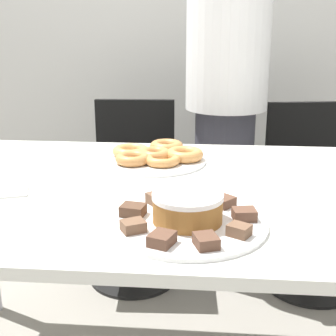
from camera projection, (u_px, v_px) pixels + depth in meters
name	position (u px, v px, depth m)	size (l,w,h in m)	color
wall_back	(196.00, 11.00, 2.75)	(8.00, 0.05, 2.60)	silver
table	(178.00, 211.00, 1.40)	(1.81, 1.02, 0.77)	silver
person_standing	(226.00, 96.00, 2.14)	(0.37, 0.37, 1.73)	#383842
office_chair_left	(133.00, 197.00, 2.31)	(0.46, 0.46, 0.87)	black
office_chair_right	(312.00, 203.00, 2.24)	(0.51, 0.51, 0.87)	black
plate_cake	(187.00, 223.00, 1.11)	(0.38, 0.38, 0.01)	white
plate_donuts	(155.00, 161.00, 1.61)	(0.35, 0.35, 0.01)	white
frosted_cake	(188.00, 207.00, 1.10)	(0.17, 0.17, 0.07)	#9E662D
lamington_0	(224.00, 202.00, 1.19)	(0.07, 0.07, 0.02)	brown
lamington_1	(190.00, 197.00, 1.23)	(0.04, 0.04, 0.02)	#513828
lamington_2	(156.00, 199.00, 1.21)	(0.06, 0.06, 0.03)	brown
lamington_3	(133.00, 210.00, 1.14)	(0.06, 0.06, 0.03)	#513828
lamington_4	(133.00, 226.00, 1.05)	(0.07, 0.06, 0.02)	brown
lamington_5	(162.00, 239.00, 0.98)	(0.06, 0.07, 0.03)	brown
lamington_6	(206.00, 241.00, 0.98)	(0.06, 0.07, 0.02)	brown
lamington_7	(239.00, 230.00, 1.03)	(0.06, 0.06, 0.03)	brown
lamington_8	(244.00, 214.00, 1.11)	(0.06, 0.05, 0.03)	brown
donut_0	(155.00, 154.00, 1.61)	(0.11, 0.11, 0.04)	#C68447
donut_1	(133.00, 159.00, 1.56)	(0.12, 0.12, 0.03)	#C68447
donut_2	(162.00, 160.00, 1.55)	(0.12, 0.12, 0.03)	#D18E4C
donut_3	(185.00, 154.00, 1.60)	(0.13, 0.13, 0.04)	#D18E4C
donut_4	(167.00, 146.00, 1.70)	(0.12, 0.12, 0.04)	#C68447
donut_5	(131.00, 151.00, 1.65)	(0.13, 0.13, 0.03)	tan
napkin	(4.00, 192.00, 1.32)	(0.16, 0.14, 0.01)	white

